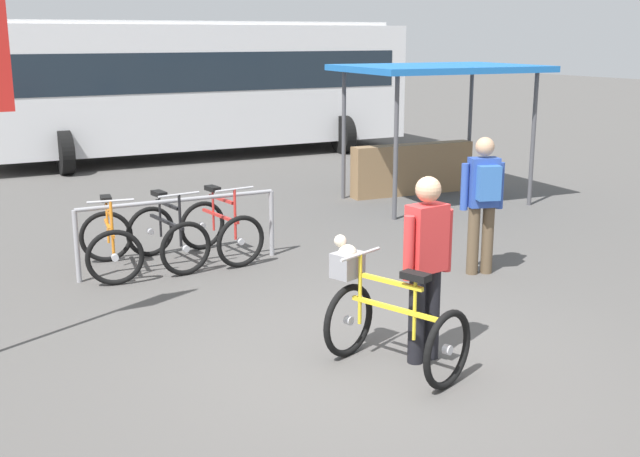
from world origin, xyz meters
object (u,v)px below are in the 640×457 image
Objects in this scene: racked_bike_black at (167,237)px; featured_bicycle at (384,314)px; pedestrian_with_backpack at (483,197)px; market_stall at (426,118)px; bus_distant at (195,81)px; person_with_featured_bike at (426,261)px; racked_bike_red at (221,230)px; racked_bike_orange at (110,244)px.

featured_bicycle is at bearing -81.56° from racked_bike_black.
pedestrian_with_backpack is 4.56m from market_stall.
bus_distant is (0.55, 10.67, 0.80)m from pedestrian_with_backpack.
person_with_featured_bike is 0.50× the size of market_stall.
person_with_featured_bike is at bearing -76.23° from racked_bike_black.
pedestrian_with_backpack reaches higher than racked_bike_red.
racked_bike_orange is 0.37× the size of market_stall.
featured_bicycle is 3.09m from pedestrian_with_backpack.
racked_bike_black is 0.12× the size of bus_distant.
person_with_featured_bike is 0.16× the size of bus_distant.
racked_bike_orange is at bearing 149.94° from pedestrian_with_backpack.
market_stall is at bearing 18.68° from racked_bike_black.
pedestrian_with_backpack is at bearing -30.06° from racked_bike_orange.
market_stall is (1.62, -6.69, -0.35)m from bus_distant.
person_with_featured_bike and pedestrian_with_backpack have the same top height.
featured_bicycle is (0.58, -3.88, 0.12)m from racked_bike_black.
racked_bike_orange is 1.03× the size of racked_bike_red.
pedestrian_with_backpack is at bearing 33.66° from featured_bicycle.
person_with_featured_bike is (0.39, -0.05, 0.42)m from featured_bicycle.
racked_bike_red is 3.30m from pedestrian_with_backpack.
market_stall is at bearing 50.25° from featured_bicycle.
racked_bike_red is at bearing -109.28° from bus_distant.
person_with_featured_bike is (0.26, -3.91, 0.54)m from racked_bike_red.
racked_bike_orange is at bearing 112.80° from person_with_featured_bike.
racked_bike_orange is 6.33m from market_stall.
racked_bike_black is 0.71× the size of person_with_featured_bike.
featured_bicycle is (1.28, -3.91, 0.12)m from racked_bike_orange.
racked_bike_orange is at bearing -117.35° from bus_distant.
racked_bike_red is (1.40, -0.05, -0.00)m from racked_bike_orange.
racked_bike_black is at bearing 103.77° from person_with_featured_bike.
person_with_featured_bike is 2.78m from pedestrian_with_backpack.
racked_bike_orange is 4.45m from pedestrian_with_backpack.
racked_bike_red is 0.72× the size of pedestrian_with_backpack.
racked_bike_red is 3.86m from featured_bicycle.
racked_bike_black is at bearing -161.32° from market_stall.
racked_bike_red is at bearing 93.87° from person_with_featured_bike.
pedestrian_with_backpack is 10.72m from bus_distant.
person_with_featured_bike is (0.96, -3.93, 0.54)m from racked_bike_black.
market_stall is at bearing 21.54° from racked_bike_red.
market_stall is at bearing -76.40° from bus_distant.
featured_bicycle is at bearing -91.83° from racked_bike_red.
person_with_featured_bike reaches higher than featured_bicycle.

